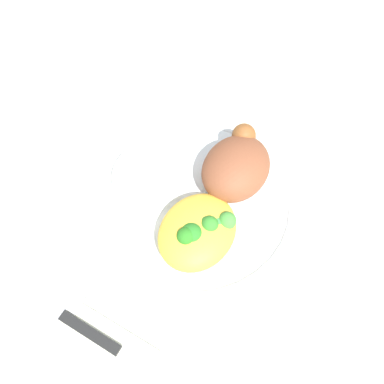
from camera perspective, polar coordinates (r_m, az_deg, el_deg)
ground_plane at (r=0.52m, az=0.00°, el=-1.53°), size 2.00×2.00×0.00m
plate at (r=0.51m, az=0.00°, el=-1.06°), size 0.27×0.27×0.02m
roasted_chicken at (r=0.50m, az=6.75°, el=3.94°), size 0.11×0.08×0.06m
rice_pile at (r=0.50m, az=-6.46°, el=3.24°), size 0.11×0.10×0.04m
mac_cheese_with_broccoli at (r=0.45m, az=0.97°, el=-5.87°), size 0.11×0.09×0.05m
fork at (r=0.46m, az=-13.88°, el=-18.06°), size 0.02×0.14×0.01m
knife at (r=0.48m, az=-19.05°, el=-17.25°), size 0.02×0.19×0.01m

